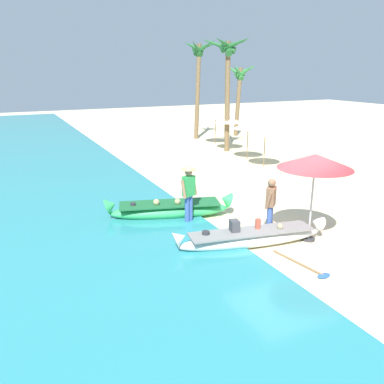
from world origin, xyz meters
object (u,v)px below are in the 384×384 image
at_px(person_tourist_customer, 270,204).
at_px(paddle, 306,267).
at_px(person_vendor_hatted, 189,190).
at_px(boat_white_foreground, 251,237).
at_px(patio_umbrella_large, 315,162).
at_px(boat_green_midground, 170,210).
at_px(palm_tree_tall_inland, 200,62).
at_px(palm_tree_mid_cluster, 228,60).
at_px(palm_tree_leaning_seaward, 240,79).

relative_size(person_tourist_customer, paddle, 0.99).
bearing_deg(person_vendor_hatted, paddle, -70.93).
height_order(boat_white_foreground, patio_umbrella_large, patio_umbrella_large).
distance_m(boat_white_foreground, person_tourist_customer, 1.14).
height_order(boat_green_midground, person_tourist_customer, person_tourist_customer).
relative_size(person_vendor_hatted, palm_tree_tall_inland, 0.29).
bearing_deg(person_vendor_hatted, patio_umbrella_large, -45.55).
bearing_deg(boat_white_foreground, palm_tree_mid_cluster, 62.77).
xyz_separation_m(person_tourist_customer, palm_tree_mid_cluster, (5.09, 11.17, 4.03)).
height_order(patio_umbrella_large, palm_tree_mid_cluster, palm_tree_mid_cluster).
xyz_separation_m(boat_white_foreground, palm_tree_mid_cluster, (5.93, 11.53, 4.72)).
bearing_deg(boat_green_midground, palm_tree_leaning_seaward, 50.81).
bearing_deg(boat_white_foreground, palm_tree_leaning_seaward, 59.04).
height_order(boat_white_foreground, palm_tree_mid_cluster, palm_tree_mid_cluster).
bearing_deg(boat_green_midground, paddle, -70.18).
relative_size(boat_green_midground, palm_tree_tall_inland, 0.63).
height_order(person_tourist_customer, paddle, person_tourist_customer).
bearing_deg(person_vendor_hatted, palm_tree_mid_cluster, 54.31).
distance_m(patio_umbrella_large, palm_tree_leaning_seaward, 18.38).
distance_m(boat_white_foreground, palm_tree_tall_inland, 18.00).
height_order(boat_green_midground, patio_umbrella_large, patio_umbrella_large).
height_order(boat_green_midground, palm_tree_leaning_seaward, palm_tree_leaning_seaward).
bearing_deg(palm_tree_tall_inland, palm_tree_mid_cluster, -97.58).
bearing_deg(paddle, person_vendor_hatted, 109.07).
relative_size(patio_umbrella_large, palm_tree_leaning_seaward, 0.49).
height_order(palm_tree_leaning_seaward, paddle, palm_tree_leaning_seaward).
relative_size(boat_green_midground, palm_tree_leaning_seaward, 0.82).
bearing_deg(boat_white_foreground, person_vendor_hatted, 110.61).
relative_size(person_tourist_customer, patio_umbrella_large, 0.69).
bearing_deg(palm_tree_mid_cluster, person_vendor_hatted, -125.69).
xyz_separation_m(person_tourist_customer, paddle, (-0.35, -1.97, -0.91)).
bearing_deg(boat_green_midground, person_vendor_hatted, -66.40).
bearing_deg(patio_umbrella_large, palm_tree_leaning_seaward, 64.03).
bearing_deg(palm_tree_mid_cluster, boat_white_foreground, -117.23).
xyz_separation_m(palm_tree_leaning_seaward, palm_tree_mid_cluster, (-3.73, -4.57, 1.14)).
distance_m(boat_white_foreground, person_vendor_hatted, 2.43).
bearing_deg(patio_umbrella_large, palm_tree_tall_inland, 73.42).
distance_m(boat_white_foreground, palm_tree_leaning_seaward, 19.12).
bearing_deg(palm_tree_leaning_seaward, person_vendor_hatted, -126.87).
bearing_deg(palm_tree_tall_inland, patio_umbrella_large, -106.58).
bearing_deg(person_tourist_customer, boat_white_foreground, -156.88).
relative_size(palm_tree_tall_inland, paddle, 3.80).
distance_m(palm_tree_mid_cluster, paddle, 15.05).
relative_size(boat_white_foreground, person_tourist_customer, 2.59).
relative_size(boat_green_midground, person_tourist_customer, 2.42).
xyz_separation_m(palm_tree_tall_inland, paddle, (-6.05, -17.70, -4.94)).
height_order(palm_tree_mid_cluster, paddle, palm_tree_mid_cluster).
xyz_separation_m(boat_green_midground, palm_tree_leaning_seaward, (10.79, 13.23, 3.55)).
bearing_deg(patio_umbrella_large, boat_green_midground, 130.63).
distance_m(patio_umbrella_large, palm_tree_tall_inland, 17.38).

